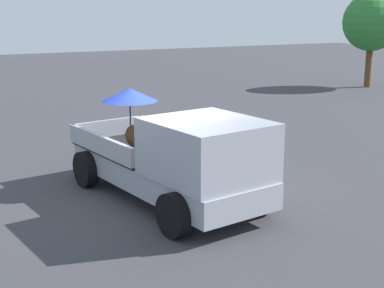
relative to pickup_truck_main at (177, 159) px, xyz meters
name	(u,v)px	position (x,y,z in m)	size (l,w,h in m)	color
ground_plane	(166,199)	(-0.43, -0.06, -0.97)	(80.00, 80.00, 0.00)	#38383D
pickup_truck_main	(177,159)	(0.00, 0.00, 0.00)	(5.28, 2.87, 2.20)	black
tree_by_lot	(372,22)	(-11.23, 16.07, 2.23)	(2.84, 2.84, 4.64)	brown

